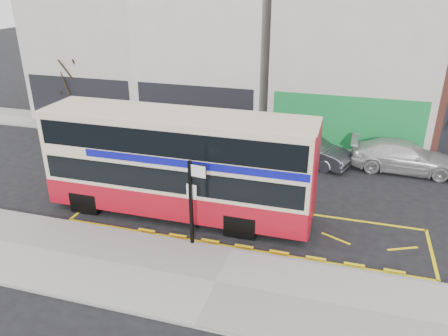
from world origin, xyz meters
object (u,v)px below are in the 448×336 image
(double_decker_bus, at_px, (179,163))
(bus_stop_post, at_px, (192,196))
(street_tree_left, at_px, (71,66))
(car_white, at_px, (404,156))
(car_grey, at_px, (307,150))
(car_silver, at_px, (142,130))

(double_decker_bus, xyz_separation_m, bus_stop_post, (1.35, -2.17, -0.19))
(double_decker_bus, distance_m, street_tree_left, 15.07)
(car_white, bearing_deg, bus_stop_post, 141.57)
(car_grey, relative_size, car_white, 0.85)
(car_silver, distance_m, car_white, 14.81)
(bus_stop_post, distance_m, car_grey, 9.75)
(bus_stop_post, bearing_deg, car_grey, 78.46)
(bus_stop_post, relative_size, car_grey, 0.73)
(bus_stop_post, xyz_separation_m, car_white, (7.93, 9.50, -1.34))
(car_silver, bearing_deg, car_white, -103.78)
(double_decker_bus, distance_m, car_silver, 9.62)
(car_grey, xyz_separation_m, street_tree_left, (-15.85, 2.78, 3.05))
(car_silver, xyz_separation_m, street_tree_left, (-5.87, 2.06, 3.17))
(street_tree_left, bearing_deg, car_white, -6.70)
(car_white, bearing_deg, car_silver, 89.97)
(car_silver, xyz_separation_m, car_grey, (9.98, -0.73, 0.11))
(double_decker_bus, relative_size, car_grey, 2.41)
(car_silver, bearing_deg, bus_stop_post, -157.47)
(double_decker_bus, distance_m, car_white, 11.92)
(double_decker_bus, bearing_deg, car_grey, 57.38)
(car_grey, distance_m, street_tree_left, 16.38)
(car_silver, height_order, street_tree_left, street_tree_left)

